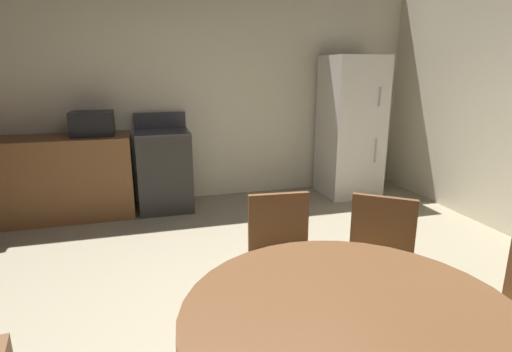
{
  "coord_description": "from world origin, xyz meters",
  "views": [
    {
      "loc": [
        -0.6,
        -1.89,
        1.61
      ],
      "look_at": [
        0.23,
        1.01,
        0.8
      ],
      "focal_mm": 28.38,
      "sensor_mm": 36.0,
      "label": 1
    }
  ],
  "objects": [
    {
      "name": "chair_northeast",
      "position": [
        0.7,
        0.01,
        0.5
      ],
      "size": [
        0.56,
        0.56,
        0.87
      ],
      "rotation": [
        0.0,
        0.0,
        4.04
      ],
      "color": "brown",
      "rests_on": "ground"
    },
    {
      "name": "kitchen_counter",
      "position": [
        -1.71,
        2.77,
        0.45
      ],
      "size": [
        1.95,
        0.6,
        0.9
      ],
      "primitive_type": "cube",
      "color": "brown",
      "rests_on": "ground"
    },
    {
      "name": "oven_range",
      "position": [
        -0.38,
        2.78,
        0.47
      ],
      "size": [
        0.6,
        0.6,
        1.1
      ],
      "color": "#2D2B28",
      "rests_on": "ground"
    },
    {
      "name": "chair_north",
      "position": [
        0.17,
        0.22,
        0.5
      ],
      "size": [
        0.43,
        0.43,
        0.87
      ],
      "rotation": [
        0.0,
        0.0,
        4.63
      ],
      "color": "brown",
      "rests_on": "ground"
    },
    {
      "name": "refrigerator",
      "position": [
        1.96,
        2.72,
        0.88
      ],
      "size": [
        0.68,
        0.68,
        1.76
      ],
      "color": "silver",
      "rests_on": "ground"
    },
    {
      "name": "microwave",
      "position": [
        -1.11,
        2.77,
        1.03
      ],
      "size": [
        0.44,
        0.32,
        0.26
      ],
      "primitive_type": "cube",
      "color": "black",
      "rests_on": "kitchen_counter"
    },
    {
      "name": "wall_back",
      "position": [
        0.0,
        3.17,
        1.35
      ],
      "size": [
        5.98,
        0.12,
        2.7
      ],
      "primitive_type": "cube",
      "color": "beige",
      "rests_on": "ground"
    },
    {
      "name": "dining_table",
      "position": [
        0.08,
        -0.76,
        0.61
      ],
      "size": [
        1.26,
        1.26,
        0.76
      ],
      "color": "brown",
      "rests_on": "ground"
    }
  ]
}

